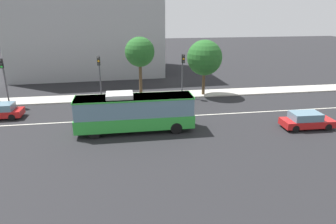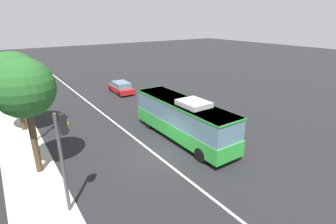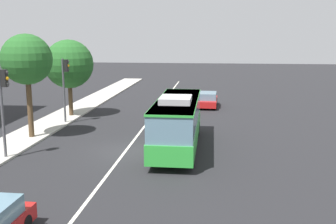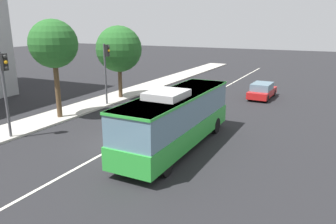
{
  "view_description": "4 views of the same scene",
  "coord_description": "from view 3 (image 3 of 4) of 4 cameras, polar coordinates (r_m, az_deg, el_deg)",
  "views": [
    {
      "loc": [
        -0.01,
        -27.47,
        10.13
      ],
      "look_at": [
        3.81,
        -3.27,
        1.66
      ],
      "focal_mm": 32.28,
      "sensor_mm": 36.0,
      "label": 1
    },
    {
      "loc": [
        -13.53,
        8.3,
        9.01
      ],
      "look_at": [
        2.79,
        -2.94,
        1.75
      ],
      "focal_mm": 27.47,
      "sensor_mm": 36.0,
      "label": 2
    },
    {
      "loc": [
        -22.97,
        -5.23,
        6.95
      ],
      "look_at": [
        3.22,
        -2.25,
        1.87
      ],
      "focal_mm": 42.34,
      "sensor_mm": 36.0,
      "label": 3
    },
    {
      "loc": [
        -14.23,
        -10.4,
        6.68
      ],
      "look_at": [
        2.79,
        -1.61,
        1.44
      ],
      "focal_mm": 34.11,
      "sensor_mm": 36.0,
      "label": 4
    }
  ],
  "objects": [
    {
      "name": "street_tree_kerbside_centre",
      "position": [
        35.06,
        -14.07,
        6.69
      ],
      "size": [
        4.15,
        4.15,
        6.66
      ],
      "color": "#4C3823",
      "rests_on": "ground_plane"
    },
    {
      "name": "traffic_light_far_corner",
      "position": [
        23.88,
        -22.58,
        1.92
      ],
      "size": [
        0.33,
        0.62,
        5.2
      ],
      "rotation": [
        0.0,
        0.0,
        -1.59
      ],
      "color": "#47474C",
      "rests_on": "ground_plane"
    },
    {
      "name": "ground_plane",
      "position": [
        24.56,
        -6.1,
        -5.59
      ],
      "size": [
        160.0,
        160.0,
        0.0
      ],
      "primitive_type": "plane",
      "color": "black"
    },
    {
      "name": "street_tree_kerbside_left",
      "position": [
        28.07,
        -19.67,
        7.07
      ],
      "size": [
        3.37,
        3.37,
        7.11
      ],
      "color": "#4C3823",
      "rests_on": "ground_plane"
    },
    {
      "name": "lane_centre_line",
      "position": [
        24.56,
        -6.1,
        -5.58
      ],
      "size": [
        76.0,
        0.16,
        0.01
      ],
      "primitive_type": "cube",
      "color": "silver",
      "rests_on": "ground_plane"
    },
    {
      "name": "sedan_red_ahead",
      "position": [
        39.44,
        5.74,
        1.77
      ],
      "size": [
        4.56,
        1.95,
        1.46
      ],
      "rotation": [
        0.0,
        0.0,
        -0.03
      ],
      "color": "#B21919",
      "rests_on": "ground_plane"
    },
    {
      "name": "traffic_light_mid_block",
      "position": [
        32.36,
        -14.58,
        4.55
      ],
      "size": [
        0.34,
        0.62,
        5.2
      ],
      "rotation": [
        0.0,
        0.0,
        -1.49
      ],
      "color": "#47474C",
      "rests_on": "ground_plane"
    },
    {
      "name": "transit_bus",
      "position": [
        24.55,
        1.37,
        -1.18
      ],
      "size": [
        10.01,
        2.52,
        3.46
      ],
      "rotation": [
        0.0,
        0.0,
        -0.0
      ],
      "color": "green",
      "rests_on": "ground_plane"
    },
    {
      "name": "sidewalk_kerb",
      "position": [
        27.19,
        -21.98,
        -4.56
      ],
      "size": [
        80.0,
        2.96,
        0.14
      ],
      "primitive_type": "cube",
      "color": "#B2ADA3",
      "rests_on": "ground_plane"
    }
  ]
}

